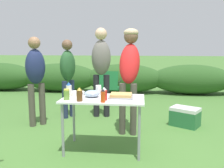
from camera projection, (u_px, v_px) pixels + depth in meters
The scene contains 18 objects.
ground_plane at pixel (104, 150), 3.48m from camera, with size 60.00×60.00×0.00m, color #477533.
shrub_hedge at pixel (124, 78), 7.57m from camera, with size 14.40×0.90×0.88m.
folding_table at pixel (103, 103), 3.37m from camera, with size 1.10×0.64×0.74m.
food_tray at pixel (121, 96), 3.38m from camera, with size 0.33×0.28×0.06m.
plate_stack at pixel (76, 93), 3.56m from camera, with size 0.23×0.23×0.05m, color white.
mixing_bowl at pixel (92, 94), 3.42m from camera, with size 0.21×0.21×0.09m, color #99B2CC.
paper_cup_stack at pixel (99, 90), 3.55m from camera, with size 0.08×0.08×0.14m, color white.
beer_bottle at pixel (79, 95), 3.16m from camera, with size 0.08×0.08×0.18m.
ketchup_bottle at pixel (104, 94), 3.21m from camera, with size 0.08×0.08×0.17m.
relish_jar at pixel (67, 94), 3.25m from camera, with size 0.08×0.08×0.14m.
hot_sauce_bottle at pixel (103, 96), 3.10m from camera, with size 0.06×0.06×0.18m.
mayo_bottle at pixel (69, 90), 3.42m from camera, with size 0.08×0.08×0.21m.
standing_person_in_gray_fleece at pixel (130, 66), 4.04m from camera, with size 0.38×0.51×1.71m.
standing_person_with_beanie at pixel (36, 73), 4.40m from camera, with size 0.43×0.42×1.59m.
standing_person_in_navy_coat at pixel (68, 71), 4.91m from camera, with size 0.39×0.41×1.55m.
standing_person_in_red_jacket at pixel (101, 64), 4.94m from camera, with size 0.40×0.31×1.78m.
camp_chair_green_behind_table at pixel (110, 86), 6.06m from camera, with size 0.51×0.62×0.83m.
cooler_box at pixel (185, 117), 4.48m from camera, with size 0.58×0.52×0.34m.
Camera 1 is at (0.49, -3.26, 1.45)m, focal length 40.00 mm.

